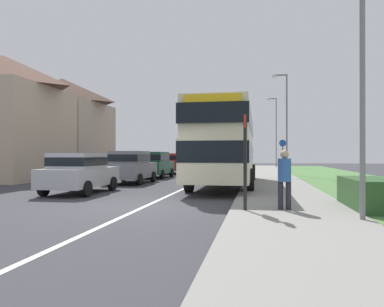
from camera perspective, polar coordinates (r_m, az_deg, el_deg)
ground_plane at (r=11.15m, az=-7.37°, el=-8.17°), size 120.00×120.00×0.00m
lane_marking_centre at (r=18.89m, az=-0.04°, el=-4.89°), size 0.14×60.00×0.01m
pavement_near_side at (r=16.62m, az=13.17°, el=-5.33°), size 3.20×68.00×0.12m
grass_verge_seaward at (r=17.39m, az=27.53°, el=-5.15°), size 6.00×68.00×0.08m
roadside_hedge at (r=11.19m, az=25.66°, el=-5.80°), size 1.10×2.73×0.90m
double_decker_bus at (r=18.01m, az=5.21°, el=1.69°), size 2.80×10.90×3.70m
parked_car_silver at (r=15.46m, az=-17.00°, el=-2.64°), size 1.93×3.94×1.61m
parked_car_grey at (r=20.20m, az=-9.48°, el=-1.89°), size 1.96×4.00×1.75m
parked_car_dark_green at (r=24.96m, az=-5.87°, el=-1.58°), size 1.95×4.23×1.75m
parked_car_red at (r=30.36m, az=-2.82°, el=-1.41°), size 1.90×4.30×1.67m
pedestrian_at_stop at (r=9.88m, az=14.11°, el=-3.50°), size 0.34×0.34×1.67m
bus_stop_sign at (r=9.59m, az=8.22°, el=-0.23°), size 0.09×0.52×2.60m
cycle_route_sign at (r=24.32m, az=13.85°, el=-0.49°), size 0.44×0.08×2.52m
street_lamp_near at (r=9.41m, az=24.23°, el=18.06°), size 1.14×0.20×7.87m
street_lamp_mid at (r=27.75m, az=14.24°, el=5.40°), size 1.14×0.20×7.42m
street_lamp_far at (r=44.50m, az=12.77°, el=3.81°), size 1.14×0.20×8.23m
house_terrace_far_side at (r=28.56m, az=-22.95°, el=4.45°), size 6.38×13.86×7.72m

